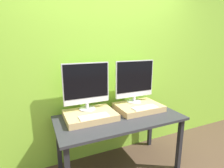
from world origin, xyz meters
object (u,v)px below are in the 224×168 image
Objects in this scene: monitor_right at (135,80)px; keyboard_right at (145,107)px; monitor_left at (87,85)px; keyboard_left at (94,116)px.

monitor_right is 0.39m from keyboard_right.
monitor_left and monitor_right have the same top height.
monitor_right reaches higher than keyboard_right.
keyboard_right is (0.67, 0.00, 0.00)m from keyboard_left.
keyboard_left is (0.00, -0.26, -0.30)m from monitor_left.
keyboard_right is at bearing -21.02° from monitor_left.
keyboard_left is 0.58× the size of monitor_right.
monitor_left is 1.00× the size of monitor_right.
keyboard_right is (0.67, -0.26, -0.30)m from monitor_left.
monitor_left is 0.39m from keyboard_left.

